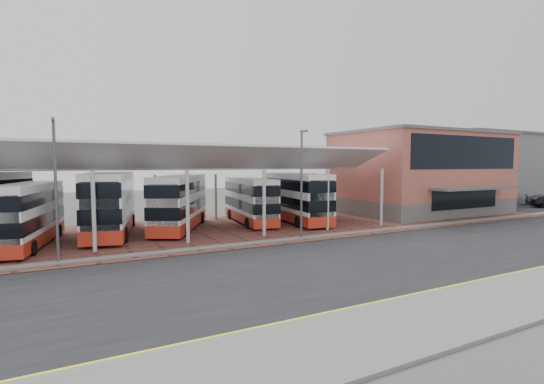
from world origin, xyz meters
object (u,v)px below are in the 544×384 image
object	(u,v)px
bus_4	(250,200)
bus_2	(111,204)
terminal	(420,172)
bus_3	(180,203)
bus_5	(295,198)
bus_1	(27,215)

from	to	relation	value
bus_4	bus_2	bearing A→B (deg)	-169.31
bus_2	terminal	bearing A→B (deg)	10.56
bus_3	bus_5	distance (m)	11.06
bus_4	bus_3	bearing A→B (deg)	-166.22
terminal	bus_5	size ratio (longest dim) A/B	1.59
bus_3	bus_4	bearing A→B (deg)	33.35
bus_1	bus_5	xyz separation A→B (m)	(21.98, 1.54, 0.22)
bus_3	bus_1	bearing A→B (deg)	-141.14
terminal	bus_4	distance (m)	21.28
bus_1	bus_2	world-z (taller)	bus_2
bus_5	bus_1	bearing A→B (deg)	-169.14
bus_2	bus_4	world-z (taller)	bus_2
bus_4	bus_1	bearing A→B (deg)	-162.81
bus_1	bus_5	bearing A→B (deg)	15.52
terminal	bus_1	world-z (taller)	terminal
terminal	bus_2	distance (m)	33.47
bus_1	bus_5	world-z (taller)	bus_5
terminal	bus_2	bearing A→B (deg)	178.48
bus_2	bus_3	size ratio (longest dim) A/B	1.10
bus_4	bus_5	world-z (taller)	bus_5
bus_4	bus_5	size ratio (longest dim) A/B	0.91
bus_3	bus_5	world-z (taller)	bus_5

